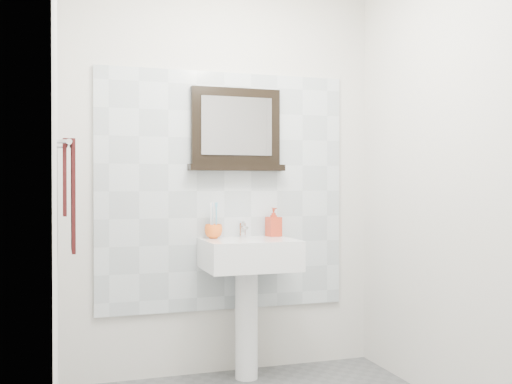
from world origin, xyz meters
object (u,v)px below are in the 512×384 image
Objects in this scene: toothbrush_cup at (214,231)px; framed_mirror at (236,132)px; pedestal_sink at (249,269)px; soap_dispenser at (274,222)px; hand_towel at (70,187)px.

framed_mirror is (0.16, 0.07, 0.62)m from toothbrush_cup.
soap_dispenser reaches higher than pedestal_sink.
hand_towel is at bearing -166.64° from soap_dispenser.
pedestal_sink is at bearing -153.96° from soap_dispenser.
toothbrush_cup is 0.60× the size of soap_dispenser.
hand_towel reaches higher than pedestal_sink.
toothbrush_cup is at bearing 28.93° from hand_towel.
framed_mirror is at bearing 98.28° from pedestal_sink.
framed_mirror reaches higher than soap_dispenser.
hand_towel reaches higher than soap_dispenser.
soap_dispenser is 0.33× the size of hand_towel.
pedestal_sink is at bearing -81.72° from framed_mirror.
soap_dispenser is at bearing 3.33° from toothbrush_cup.
toothbrush_cup is (-0.19, 0.12, 0.23)m from pedestal_sink.
toothbrush_cup is 0.18× the size of framed_mirror.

